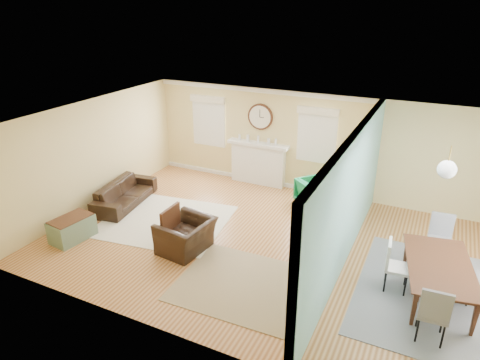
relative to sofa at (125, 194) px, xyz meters
The scene contains 26 objects.
floor 3.94m from the sofa, ahead, with size 9.00×9.00×0.00m, color #945122.
wall_back 4.90m from the sofa, 35.14° to the left, with size 9.00×0.02×2.60m, color #E2CC83.
wall_front 5.19m from the sofa, 39.56° to the right, with size 9.00×0.02×2.60m, color #E2CC83.
wall_left 1.19m from the sofa, 157.51° to the right, with size 0.02×6.00×2.60m, color #E2CC83.
ceiling 4.56m from the sofa, ahead, with size 9.00×6.00×0.02m, color white.
partition 5.54m from the sofa, ahead, with size 0.17×6.00×2.60m.
fireplace 3.60m from the sofa, 47.48° to the left, with size 1.70×0.30×1.17m.
wall_clock 3.97m from the sofa, 48.39° to the left, with size 0.70×0.07×0.70m.
window_left 3.16m from the sofa, 72.19° to the left, with size 1.05×0.13×1.42m.
window_right 5.00m from the sofa, 34.34° to the left, with size 1.05×0.13×1.42m.
pendant 7.19m from the sofa, ahead, with size 0.30×0.30×0.55m.
rug_cream 1.46m from the sofa, 12.83° to the right, with size 2.75×2.38×0.01m, color #EEE5C7.
rug_jute 4.42m from the sofa, 22.23° to the right, with size 2.41×1.97×0.01m, color tan.
rug_grey 7.16m from the sofa, ahead, with size 2.56×3.20×0.01m, color slate.
sofa is the anchor object (origin of this frame).
eames_chair 2.76m from the sofa, 24.54° to the right, with size 1.03×0.90×0.67m, color black.
green_chair 4.64m from the sofa, 25.86° to the left, with size 0.69×0.71×0.65m, color #017434.
trunk 1.82m from the sofa, 86.63° to the right, with size 0.64×0.93×0.50m.
credenza 5.23m from the sofa, 15.97° to the left, with size 0.50×1.47×0.80m.
tv 5.28m from the sofa, 16.03° to the left, with size 1.04×0.14×0.60m, color black.
garden_stool 5.11m from the sofa, ahead, with size 0.32×0.32×0.47m, color white.
potted_plant 5.12m from the sofa, ahead, with size 0.37×0.32×0.41m, color #337F33.
dining_table 7.15m from the sofa, ahead, with size 1.85×1.03×0.65m, color #4E2B1A.
dining_chair_n 7.11m from the sofa, ahead, with size 0.45×0.45×0.95m.
dining_chair_s 7.27m from the sofa, 12.94° to the right, with size 0.45×0.45×0.96m.
dining_chair_w 6.49m from the sofa, ahead, with size 0.44×0.44×0.92m.
Camera 1 is at (2.79, -7.11, 4.70)m, focal length 32.00 mm.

